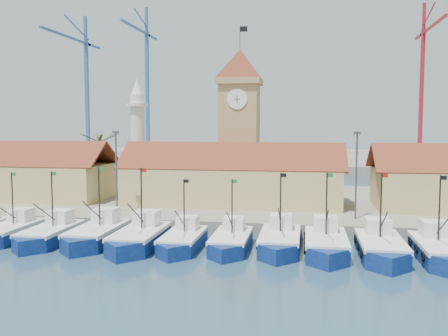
# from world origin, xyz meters

# --- Properties ---
(ground) EXTENTS (400.00, 400.00, 0.00)m
(ground) POSITION_xyz_m (0.00, 0.00, 0.00)
(ground) COLOR #1B3248
(ground) RESTS_ON ground
(quay) EXTENTS (140.00, 32.00, 1.50)m
(quay) POSITION_xyz_m (0.00, 24.00, 0.75)
(quay) COLOR gray
(quay) RESTS_ON ground
(terminal) EXTENTS (240.00, 80.00, 2.00)m
(terminal) POSITION_xyz_m (0.00, 110.00, 1.00)
(terminal) COLOR gray
(terminal) RESTS_ON ground
(boat_1) EXTENTS (3.36, 9.20, 6.96)m
(boat_1) POSITION_xyz_m (-19.65, 3.13, 0.72)
(boat_1) COLOR navy
(boat_1) RESTS_ON ground
(boat_2) EXTENTS (3.46, 9.47, 7.17)m
(boat_2) POSITION_xyz_m (-15.14, 2.57, 0.74)
(boat_2) COLOR navy
(boat_2) RESTS_ON ground
(boat_3) EXTENTS (3.68, 10.09, 7.63)m
(boat_3) POSITION_xyz_m (-10.59, 3.05, 0.79)
(boat_3) COLOR navy
(boat_3) RESTS_ON ground
(boat_4) EXTENTS (3.72, 10.18, 7.70)m
(boat_4) POSITION_xyz_m (-6.13, 2.28, 0.80)
(boat_4) COLOR navy
(boat_4) RESTS_ON ground
(boat_5) EXTENTS (3.22, 8.82, 6.67)m
(boat_5) POSITION_xyz_m (-2.08, 2.45, 0.69)
(boat_5) COLOR navy
(boat_5) RESTS_ON ground
(boat_6) EXTENTS (3.22, 8.83, 6.68)m
(boat_6) POSITION_xyz_m (2.29, 2.86, 0.69)
(boat_6) COLOR navy
(boat_6) RESTS_ON ground
(boat_7) EXTENTS (3.53, 9.66, 7.31)m
(boat_7) POSITION_xyz_m (6.65, 3.38, 0.76)
(boat_7) COLOR navy
(boat_7) RESTS_ON ground
(boat_8) EXTENTS (3.60, 9.86, 7.46)m
(boat_8) POSITION_xyz_m (10.70, 2.71, 0.77)
(boat_8) COLOR navy
(boat_8) RESTS_ON ground
(boat_9) EXTENTS (3.65, 10.00, 7.56)m
(boat_9) POSITION_xyz_m (15.25, 2.25, 0.78)
(boat_9) COLOR navy
(boat_9) RESTS_ON ground
(boat_10) EXTENTS (3.60, 9.87, 7.47)m
(boat_10) POSITION_xyz_m (19.91, 1.97, 0.77)
(boat_10) COLOR navy
(boat_10) RESTS_ON ground
(hall_center) EXTENTS (27.04, 10.13, 7.61)m
(hall_center) POSITION_xyz_m (0.00, 20.00, 3.99)
(hall_center) COLOR tan
(hall_center) RESTS_ON quay
(clock_tower) EXTENTS (5.80, 5.80, 22.70)m
(clock_tower) POSITION_xyz_m (0.00, 26.00, 11.96)
(clock_tower) COLOR tan
(clock_tower) RESTS_ON quay
(minaret) EXTENTS (3.00, 3.00, 16.30)m
(minaret) POSITION_xyz_m (-15.00, 28.00, 9.73)
(minaret) COLOR silver
(minaret) RESTS_ON quay
(palm_tree) EXTENTS (5.60, 5.03, 8.39)m
(palm_tree) POSITION_xyz_m (-20.00, 26.00, 6.25)
(palm_tree) COLOR brown
(palm_tree) RESTS_ON quay
(lamp_posts) EXTENTS (80.70, 0.25, 9.03)m
(lamp_posts) POSITION_xyz_m (0.50, 12.00, 6.48)
(lamp_posts) COLOR #3F3F44
(lamp_posts) RESTS_ON quay
(crane_blue_far) EXTENTS (1.00, 35.86, 41.27)m
(crane_blue_far) POSITION_xyz_m (-56.52, 100.09, 25.16)
(crane_blue_far) COLOR #325B9A
(crane_blue_far) RESTS_ON terminal
(crane_blue_near) EXTENTS (1.00, 31.43, 44.56)m
(crane_blue_near) POSITION_xyz_m (-39.55, 106.83, 26.62)
(crane_blue_near) COLOR #325B9A
(crane_blue_near) RESTS_ON terminal
(crane_red_right) EXTENTS (1.00, 32.73, 42.09)m
(crane_red_right) POSITION_xyz_m (40.01, 103.59, 25.37)
(crane_red_right) COLOR maroon
(crane_red_right) RESTS_ON terminal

